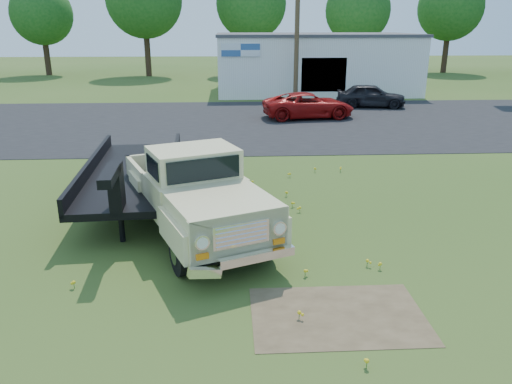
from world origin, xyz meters
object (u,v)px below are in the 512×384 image
vintage_pickup_truck (195,192)px  flatbed_trailer (133,168)px  red_pickup (308,106)px  dark_sedan (371,96)px

vintage_pickup_truck → flatbed_trailer: vintage_pickup_truck is taller
vintage_pickup_truck → red_pickup: 16.17m
flatbed_trailer → dark_sedan: bearing=51.8°
red_pickup → vintage_pickup_truck: bearing=154.2°
vintage_pickup_truck → flatbed_trailer: bearing=105.6°
red_pickup → dark_sedan: size_ratio=1.18×
flatbed_trailer → dark_sedan: (11.27, 16.34, -0.29)m
red_pickup → dark_sedan: (4.32, 3.42, 0.03)m
flatbed_trailer → dark_sedan: flatbed_trailer is taller
red_pickup → dark_sedan: dark_sedan is taller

